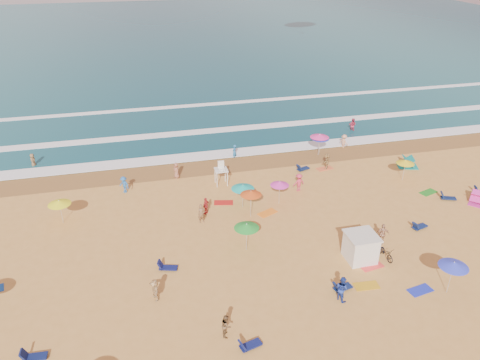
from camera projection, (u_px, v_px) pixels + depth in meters
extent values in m
plane|color=gold|center=(267.00, 228.00, 38.17)|extent=(220.00, 220.00, 0.00)
cube|color=#0C4756|center=(166.00, 36.00, 110.51)|extent=(220.00, 140.00, 0.18)
plane|color=olive|center=(233.00, 164.00, 48.93)|extent=(220.00, 220.00, 0.00)
cube|color=white|center=(228.00, 153.00, 51.04)|extent=(200.00, 2.20, 0.05)
cube|color=white|center=(216.00, 130.00, 57.07)|extent=(200.00, 1.60, 0.05)
cube|color=white|center=(202.00, 105.00, 65.68)|extent=(200.00, 1.20, 0.05)
cube|color=silver|center=(360.00, 248.00, 34.11)|extent=(2.00, 2.00, 2.00)
cube|color=silver|center=(362.00, 236.00, 33.61)|extent=(2.20, 2.20, 0.12)
imported|color=black|center=(385.00, 252.00, 34.48)|extent=(0.88, 1.95, 0.99)
cone|color=blue|center=(454.00, 264.00, 30.22)|extent=(1.92, 1.92, 0.35)
cone|color=green|center=(247.00, 226.00, 34.56)|extent=(1.87, 1.87, 0.35)
cone|color=yellow|center=(406.00, 162.00, 44.76)|extent=(1.72, 1.72, 0.35)
cone|color=blue|center=(320.00, 137.00, 49.96)|extent=(1.91, 1.91, 0.35)
cone|color=#E232B1|center=(280.00, 183.00, 40.80)|extent=(1.65, 1.65, 0.35)
cone|color=#16B3A7|center=(243.00, 187.00, 40.26)|extent=(2.01, 2.01, 0.35)
cone|color=#D44D16|center=(251.00, 193.00, 38.73)|extent=(1.78, 1.78, 0.35)
cone|color=#F6F71A|center=(59.00, 202.00, 38.01)|extent=(1.86, 1.86, 0.35)
cone|color=#F13599|center=(320.00, 136.00, 49.85)|extent=(2.02, 2.02, 0.35)
cube|color=#0E1849|center=(35.00, 357.00, 26.32)|extent=(1.33, 0.64, 0.34)
cube|color=#101853|center=(251.00, 345.00, 27.07)|extent=(1.40, 0.88, 0.34)
cube|color=#101550|center=(168.00, 268.00, 33.38)|extent=(1.40, 0.90, 0.34)
cube|color=#0F1D4D|center=(343.00, 288.00, 31.50)|extent=(1.39, 0.83, 0.34)
cube|color=navy|center=(420.00, 227.00, 38.08)|extent=(1.40, 0.90, 0.34)
cube|color=#0E1D48|center=(448.00, 198.00, 42.23)|extent=(1.41, 1.00, 0.34)
cube|color=#0F1E4D|center=(303.00, 169.00, 47.54)|extent=(1.41, 0.94, 0.34)
cube|color=orange|center=(267.00, 213.00, 40.26)|extent=(1.90, 1.50, 0.03)
cube|color=#F93E3A|center=(371.00, 266.00, 33.80)|extent=(1.81, 1.11, 0.03)
cube|color=red|center=(224.00, 203.00, 41.81)|extent=(1.85, 1.21, 0.03)
cube|color=#1F2DC5|center=(420.00, 290.00, 31.49)|extent=(1.83, 1.15, 0.03)
cube|color=#248521|center=(428.00, 192.00, 43.49)|extent=(1.89, 1.36, 0.03)
cube|color=gold|center=(366.00, 286.00, 31.89)|extent=(1.76, 0.98, 0.03)
cube|color=orange|center=(325.00, 169.00, 47.92)|extent=(1.83, 1.15, 0.03)
imported|color=red|center=(206.00, 206.00, 39.82)|extent=(0.91, 0.93, 1.56)
imported|color=#995E46|center=(176.00, 170.00, 45.79)|extent=(0.76, 0.92, 1.61)
imported|color=tan|center=(155.00, 289.00, 30.42)|extent=(0.75, 1.51, 1.56)
imported|color=#2663B3|center=(124.00, 185.00, 43.14)|extent=(1.18, 1.16, 1.62)
imported|color=tan|center=(382.00, 234.00, 35.84)|extent=(1.12, 0.67, 1.79)
imported|color=#B92E47|center=(352.00, 125.00, 57.00)|extent=(1.13, 1.12, 1.84)
imported|color=tan|center=(327.00, 161.00, 47.63)|extent=(1.30, 1.52, 1.65)
imported|color=brown|center=(226.00, 325.00, 27.67)|extent=(0.73, 0.84, 1.50)
imported|color=tan|center=(344.00, 142.00, 52.51)|extent=(1.05, 1.30, 1.76)
imported|color=#21399D|center=(342.00, 288.00, 30.32)|extent=(0.95, 1.07, 1.82)
imported|color=brown|center=(201.00, 214.00, 38.60)|extent=(0.63, 0.43, 1.67)
imported|color=brown|center=(33.00, 161.00, 48.26)|extent=(0.56, 0.82, 1.62)
imported|color=#256EAD|center=(234.00, 152.00, 50.12)|extent=(0.72, 0.73, 1.70)
imported|color=#D23453|center=(299.00, 182.00, 43.42)|extent=(1.24, 0.88, 1.75)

